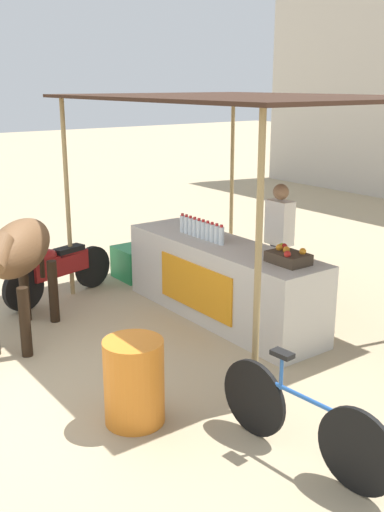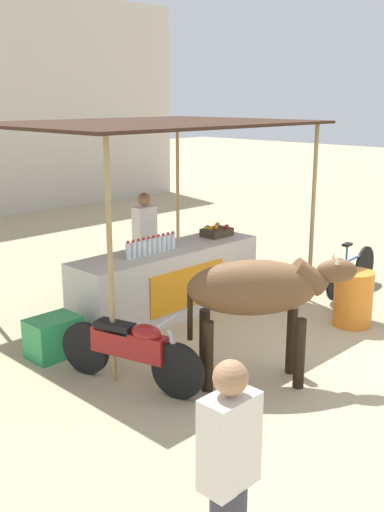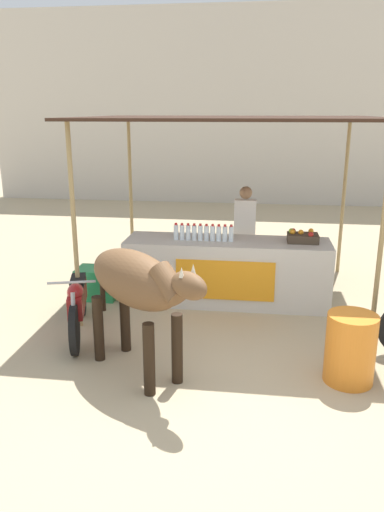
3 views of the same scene
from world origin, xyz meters
The scene contains 11 objects.
ground_plane centered at (0.00, 0.00, 0.00)m, with size 60.00×60.00×0.00m, color tan.
stall_counter centered at (0.00, 2.20, 0.48)m, with size 3.00×0.82×0.96m.
stall_awning centered at (0.00, 2.50, 2.60)m, with size 4.20×3.20×2.71m.
water_bottle_row centered at (-0.35, 2.15, 1.07)m, with size 0.88×0.07×0.25m.
fruit_crate centered at (1.08, 2.25, 1.03)m, with size 0.44×0.32×0.18m.
vendor_behind_counter centered at (0.23, 2.95, 0.85)m, with size 0.34×0.22×1.65m.
cooler_box centered at (-1.99, 2.10, 0.24)m, with size 0.60×0.44×0.48m, color #268C4C.
water_barrel centered at (1.45, 0.06, 0.38)m, with size 0.52×0.52×0.76m, color orange.
cow centered at (-0.80, -0.06, 1.03)m, with size 1.61×1.48×1.44m.
motorcycle_parked centered at (-1.83, 0.84, 0.43)m, with size 0.70×1.76×0.90m.
bicycle_leaning centered at (2.70, 0.81, 0.35)m, with size 1.66×0.19×0.85m.
Camera 1 is at (5.48, -2.28, 2.85)m, focal length 42.00 mm.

